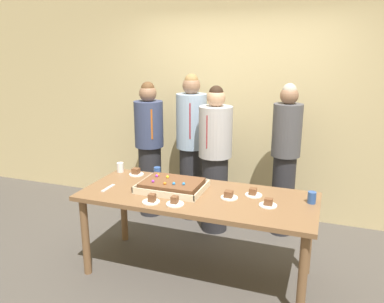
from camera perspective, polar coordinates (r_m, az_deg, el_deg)
ground_plane at (r=3.81m, az=0.73°, el=-17.49°), size 12.00×12.00×0.00m
interior_back_panel at (r=4.78m, az=7.19°, el=8.38°), size 8.00×0.12×3.00m
party_table at (r=3.48m, az=0.77°, el=-7.72°), size 2.09×0.86×0.79m
sheet_cake at (r=3.56m, az=-2.98°, el=-5.03°), size 0.60×0.45×0.11m
plated_slice_near_left at (r=4.00m, az=-8.28°, el=-3.10°), size 0.15×0.15×0.07m
plated_slice_near_right at (r=3.27m, az=11.22°, el=-7.59°), size 0.15×0.15×0.07m
plated_slice_far_left at (r=3.29m, az=-6.01°, el=-7.13°), size 0.15×0.15×0.08m
plated_slice_far_right at (r=3.38m, az=5.49°, el=-6.52°), size 0.15×0.15×0.07m
plated_slice_center_front at (r=3.46m, az=9.06°, el=-6.11°), size 0.15×0.15×0.07m
plated_slice_center_back at (r=3.24m, az=-2.55°, el=-7.48°), size 0.15×0.15×0.07m
drink_cup_nearest at (r=3.40m, az=17.32°, el=-6.53°), size 0.07×0.07×0.10m
drink_cup_middle at (r=3.91m, az=-5.17°, el=-3.05°), size 0.07×0.07×0.10m
drink_cup_far_end at (r=4.11m, az=-10.58°, el=-2.32°), size 0.07×0.07×0.10m
cake_server_utensil at (r=3.67m, az=-12.31°, el=-5.30°), size 0.03×0.20×0.01m
person_serving_front at (r=4.33m, az=13.63°, el=-0.93°), size 0.31×0.31×1.70m
person_green_shirt_behind at (r=4.75m, az=-6.32°, el=0.55°), size 0.35×0.35×1.67m
person_striped_tie_right at (r=4.30m, az=3.44°, el=-1.08°), size 0.37×0.37×1.67m
person_far_right_suit at (r=4.63m, az=-0.09°, el=0.89°), size 0.36×0.36×1.77m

